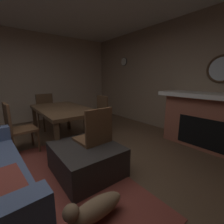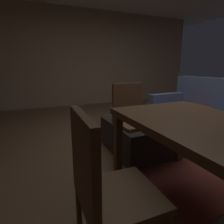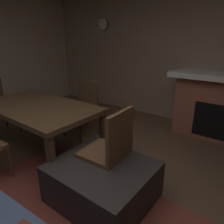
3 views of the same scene
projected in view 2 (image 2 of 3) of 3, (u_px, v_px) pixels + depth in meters
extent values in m
plane|color=brown|center=(167.00, 145.00, 2.78)|extent=(8.41, 8.41, 0.00)
cube|color=#9E846B|center=(93.00, 59.00, 5.58)|extent=(0.12, 6.64, 2.71)
cube|color=brown|center=(175.00, 142.00, 2.89)|extent=(2.60, 2.00, 0.01)
cube|color=#4C5B7F|center=(207.00, 125.00, 3.04)|extent=(2.03, 1.06, 0.42)
cube|color=#4C5B7F|center=(169.00, 98.00, 3.74)|extent=(0.23, 0.96, 0.20)
cube|color=brown|center=(189.00, 106.00, 3.32)|extent=(0.63, 0.85, 0.03)
cube|color=#2D2826|center=(141.00, 136.00, 2.60)|extent=(0.94, 0.84, 0.41)
cube|color=black|center=(137.00, 121.00, 2.55)|extent=(0.07, 0.17, 0.02)
cube|color=#513823|center=(220.00, 131.00, 1.29)|extent=(1.70, 0.94, 0.06)
cube|color=#513823|center=(180.00, 135.00, 2.24)|extent=(0.07, 0.07, 0.68)
cube|color=#513823|center=(118.00, 146.00, 1.93)|extent=(0.07, 0.07, 0.68)
cube|color=brown|center=(135.00, 124.00, 2.38)|extent=(0.46, 0.46, 0.04)
cube|color=brown|center=(127.00, 101.00, 2.50)|extent=(0.06, 0.44, 0.48)
cylinder|color=brown|center=(157.00, 143.00, 2.35)|extent=(0.04, 0.04, 0.41)
cylinder|color=brown|center=(129.00, 149.00, 2.18)|extent=(0.04, 0.04, 0.41)
cylinder|color=brown|center=(139.00, 133.00, 2.70)|extent=(0.04, 0.04, 0.41)
cylinder|color=brown|center=(114.00, 138.00, 2.53)|extent=(0.04, 0.04, 0.41)
cube|color=#513823|center=(120.00, 196.00, 1.06)|extent=(0.45, 0.45, 0.04)
cube|color=#513823|center=(84.00, 161.00, 0.93)|extent=(0.44, 0.05, 0.48)
cylinder|color=#513823|center=(133.00, 198.00, 1.37)|extent=(0.04, 0.04, 0.41)
cylinder|color=#513823|center=(79.00, 214.00, 1.22)|extent=(0.04, 0.04, 0.41)
ellipsoid|color=#8C6B4C|center=(132.00, 122.00, 3.42)|extent=(0.19, 0.56, 0.19)
sphere|color=#8C6B4C|center=(144.00, 115.00, 3.49)|extent=(0.14, 0.14, 0.14)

